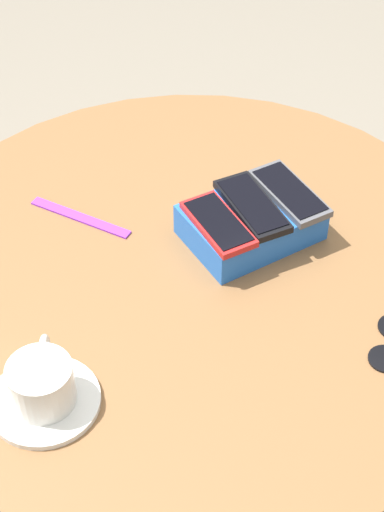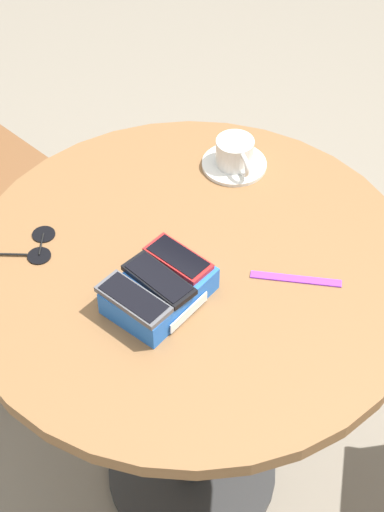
{
  "view_description": "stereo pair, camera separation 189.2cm",
  "coord_description": "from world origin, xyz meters",
  "px_view_note": "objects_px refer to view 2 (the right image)",
  "views": [
    {
      "loc": [
        0.51,
        0.66,
        1.59
      ],
      "look_at": [
        0.0,
        0.0,
        0.78
      ],
      "focal_mm": 60.0,
      "sensor_mm": 36.0,
      "label": 1
    },
    {
      "loc": [
        -0.89,
        -0.58,
        1.9
      ],
      "look_at": [
        0.0,
        0.0,
        0.78
      ],
      "focal_mm": 60.0,
      "sensor_mm": 36.0,
      "label": 2
    }
  ],
  "objects_px": {
    "phone_red": "(180,259)",
    "saucer": "(234,164)",
    "phone_box": "(160,291)",
    "round_table": "(192,315)",
    "phone_gray": "(133,299)",
    "phone_black": "(158,279)",
    "lanyard_strap": "(296,279)",
    "sunglasses": "(37,246)",
    "coffee_cup": "(235,152)"
  },
  "relations": [
    {
      "from": "phone_red",
      "to": "coffee_cup",
      "type": "bearing_deg",
      "value": 13.62
    },
    {
      "from": "round_table",
      "to": "phone_red",
      "type": "distance_m",
      "value": 0.21
    },
    {
      "from": "phone_black",
      "to": "sunglasses",
      "type": "height_order",
      "value": "phone_black"
    },
    {
      "from": "phone_gray",
      "to": "coffee_cup",
      "type": "xyz_separation_m",
      "value": [
        0.44,
        0.06,
        -0.02
      ]
    },
    {
      "from": "round_table",
      "to": "phone_red",
      "type": "relative_size",
      "value": 6.58
    },
    {
      "from": "round_table",
      "to": "phone_black",
      "type": "xyz_separation_m",
      "value": [
        -0.1,
        0.0,
        0.2
      ]
    },
    {
      "from": "phone_box",
      "to": "phone_red",
      "type": "relative_size",
      "value": 1.49
    },
    {
      "from": "phone_box",
      "to": "phone_black",
      "type": "distance_m",
      "value": 0.03
    },
    {
      "from": "phone_gray",
      "to": "phone_black",
      "type": "height_order",
      "value": "same"
    },
    {
      "from": "round_table",
      "to": "coffee_cup",
      "type": "xyz_separation_m",
      "value": [
        0.27,
        0.07,
        0.19
      ]
    },
    {
      "from": "phone_box",
      "to": "sunglasses",
      "type": "relative_size",
      "value": 1.46
    },
    {
      "from": "phone_red",
      "to": "saucer",
      "type": "relative_size",
      "value": 0.97
    },
    {
      "from": "round_table",
      "to": "coffee_cup",
      "type": "relative_size",
      "value": 8.8
    },
    {
      "from": "phone_red",
      "to": "coffee_cup",
      "type": "relative_size",
      "value": 1.34
    },
    {
      "from": "phone_gray",
      "to": "phone_black",
      "type": "relative_size",
      "value": 0.98
    },
    {
      "from": "phone_black",
      "to": "lanyard_strap",
      "type": "distance_m",
      "value": 0.26
    },
    {
      "from": "phone_gray",
      "to": "sunglasses",
      "type": "xyz_separation_m",
      "value": [
        0.04,
        0.25,
        -0.05
      ]
    },
    {
      "from": "sunglasses",
      "to": "coffee_cup",
      "type": "bearing_deg",
      "value": -25.91
    },
    {
      "from": "phone_gray",
      "to": "coffee_cup",
      "type": "relative_size",
      "value": 1.45
    },
    {
      "from": "phone_gray",
      "to": "coffee_cup",
      "type": "distance_m",
      "value": 0.44
    },
    {
      "from": "phone_gray",
      "to": "phone_red",
      "type": "relative_size",
      "value": 1.08
    },
    {
      "from": "phone_gray",
      "to": "sunglasses",
      "type": "distance_m",
      "value": 0.26
    },
    {
      "from": "phone_box",
      "to": "round_table",
      "type": "bearing_deg",
      "value": 1.1
    },
    {
      "from": "phone_box",
      "to": "phone_red",
      "type": "bearing_deg",
      "value": -1.89
    },
    {
      "from": "phone_gray",
      "to": "phone_red",
      "type": "distance_m",
      "value": 0.12
    },
    {
      "from": "phone_gray",
      "to": "saucer",
      "type": "bearing_deg",
      "value": 8.37
    },
    {
      "from": "round_table",
      "to": "phone_box",
      "type": "height_order",
      "value": "phone_box"
    },
    {
      "from": "phone_black",
      "to": "phone_red",
      "type": "distance_m",
      "value": 0.06
    },
    {
      "from": "saucer",
      "to": "lanyard_strap",
      "type": "height_order",
      "value": "saucer"
    },
    {
      "from": "sunglasses",
      "to": "saucer",
      "type": "bearing_deg",
      "value": -25.57
    },
    {
      "from": "phone_box",
      "to": "phone_red",
      "type": "height_order",
      "value": "phone_red"
    },
    {
      "from": "phone_black",
      "to": "phone_gray",
      "type": "bearing_deg",
      "value": 171.92
    },
    {
      "from": "coffee_cup",
      "to": "phone_black",
      "type": "bearing_deg",
      "value": -169.38
    },
    {
      "from": "phone_red",
      "to": "lanyard_strap",
      "type": "bearing_deg",
      "value": -57.06
    },
    {
      "from": "phone_black",
      "to": "saucer",
      "type": "distance_m",
      "value": 0.39
    },
    {
      "from": "sunglasses",
      "to": "phone_box",
      "type": "bearing_deg",
      "value": -86.62
    },
    {
      "from": "round_table",
      "to": "phone_red",
      "type": "bearing_deg",
      "value": -174.95
    },
    {
      "from": "phone_red",
      "to": "sunglasses",
      "type": "distance_m",
      "value": 0.28
    },
    {
      "from": "lanyard_strap",
      "to": "sunglasses",
      "type": "xyz_separation_m",
      "value": [
        -0.19,
        0.44,
        0.0
      ]
    },
    {
      "from": "round_table",
      "to": "phone_gray",
      "type": "xyz_separation_m",
      "value": [
        -0.16,
        0.01,
        0.2
      ]
    },
    {
      "from": "phone_red",
      "to": "lanyard_strap",
      "type": "relative_size",
      "value": 0.79
    },
    {
      "from": "coffee_cup",
      "to": "lanyard_strap",
      "type": "height_order",
      "value": "coffee_cup"
    },
    {
      "from": "saucer",
      "to": "round_table",
      "type": "bearing_deg",
      "value": -164.7
    },
    {
      "from": "round_table",
      "to": "phone_gray",
      "type": "height_order",
      "value": "phone_gray"
    },
    {
      "from": "lanyard_strap",
      "to": "sunglasses",
      "type": "height_order",
      "value": "sunglasses"
    },
    {
      "from": "round_table",
      "to": "lanyard_strap",
      "type": "relative_size",
      "value": 5.17
    },
    {
      "from": "phone_gray",
      "to": "coffee_cup",
      "type": "height_order",
      "value": "coffee_cup"
    },
    {
      "from": "phone_gray",
      "to": "phone_red",
      "type": "bearing_deg",
      "value": -7.03
    },
    {
      "from": "phone_box",
      "to": "coffee_cup",
      "type": "bearing_deg",
      "value": 11.26
    },
    {
      "from": "phone_red",
      "to": "saucer",
      "type": "bearing_deg",
      "value": 13.91
    }
  ]
}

